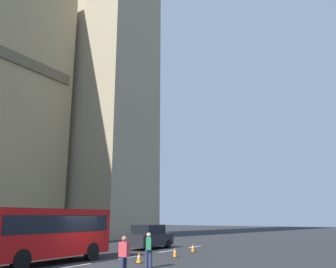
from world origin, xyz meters
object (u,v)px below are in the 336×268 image
pedestrian_by_kerb (149,249)px  traffic_cone_east (193,248)px  pedestrian_near_cones (124,255)px  traffic_cone_middle (175,252)px  traffic_cone_west (139,258)px  sedan_lead (150,237)px

pedestrian_by_kerb → traffic_cone_east: bearing=11.9°
traffic_cone_east → pedestrian_by_kerb: pedestrian_by_kerb is taller
traffic_cone_east → pedestrian_near_cones: bearing=-166.9°
traffic_cone_middle → pedestrian_by_kerb: pedestrian_by_kerb is taller
traffic_cone_east → traffic_cone_west: bearing=-177.7°
pedestrian_near_cones → traffic_cone_east: bearing=13.1°
sedan_lead → traffic_cone_middle: 6.17m
sedan_lead → traffic_cone_middle: bearing=-131.2°
traffic_cone_west → pedestrian_near_cones: (-4.43, -2.38, 0.63)m
traffic_cone_west → pedestrian_near_cones: 5.07m
pedestrian_near_cones → pedestrian_by_kerb: same height
traffic_cone_east → pedestrian_near_cones: size_ratio=0.34×
traffic_cone_west → pedestrian_near_cones: pedestrian_near_cones is taller
sedan_lead → traffic_cone_east: bearing=-96.5°
traffic_cone_west → traffic_cone_middle: size_ratio=1.00×
sedan_lead → pedestrian_by_kerb: 10.56m
traffic_cone_east → pedestrian_near_cones: pedestrian_near_cones is taller
sedan_lead → pedestrian_near_cones: sedan_lead is taller
pedestrian_near_cones → pedestrian_by_kerb: (3.19, 0.91, 0.00)m
sedan_lead → traffic_cone_middle: sedan_lead is taller
pedestrian_by_kerb → traffic_cone_west: bearing=49.8°
traffic_cone_middle → sedan_lead: bearing=48.8°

